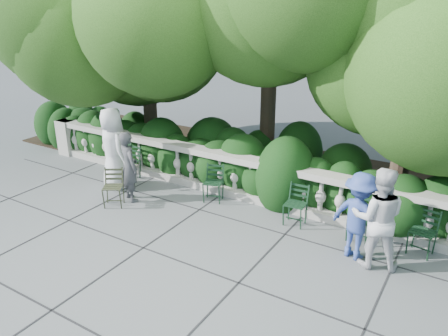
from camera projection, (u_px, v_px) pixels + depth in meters
The scene contains 15 objects.
ground at pixel (197, 232), 8.50m from camera, with size 90.00×90.00×0.00m, color #53575B.
balustrade at pixel (243, 178), 9.75m from camera, with size 12.00×0.44×1.00m.
shrub_hedge at pixel (266, 180), 10.87m from camera, with size 15.00×2.60×1.70m, color black, non-canonical shape.
tree_canopy at pixel (306, 12), 9.25m from camera, with size 15.04×6.52×6.78m.
chair_a at pixel (127, 180), 10.90m from camera, with size 0.44×0.48×0.84m, color black, non-canonical shape.
chair_b at pixel (118, 176), 11.14m from camera, with size 0.44×0.48×0.84m, color black, non-canonical shape.
chair_c at pixel (212, 204), 9.65m from camera, with size 0.44×0.48×0.84m, color black, non-canonical shape.
chair_d at pixel (355, 244), 8.08m from camera, with size 0.44×0.48×0.84m, color black, non-canonical shape.
chair_e at pixel (292, 227), 8.66m from camera, with size 0.44×0.48×0.84m, color black, non-canonical shape.
chair_f at pixel (416, 257), 7.67m from camera, with size 0.44×0.48×0.84m, color black, non-canonical shape.
chair_weathered at pixel (113, 209), 9.43m from camera, with size 0.44×0.48×0.84m, color black, non-canonical shape.
person_businessman at pixel (113, 149), 10.16m from camera, with size 0.94×0.61×1.93m, color silver.
person_woman_grey at pixel (129, 167), 9.56m from camera, with size 0.58×0.38×1.59m, color #38393D.
person_casual_man at pixel (378, 218), 7.14m from camera, with size 0.86×0.67×1.77m, color silver.
person_older_blue at pixel (359, 216), 7.41m from camera, with size 1.02×0.58×1.57m, color #2F448D.
Camera 1 is at (4.35, -6.08, 4.26)m, focal length 35.00 mm.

